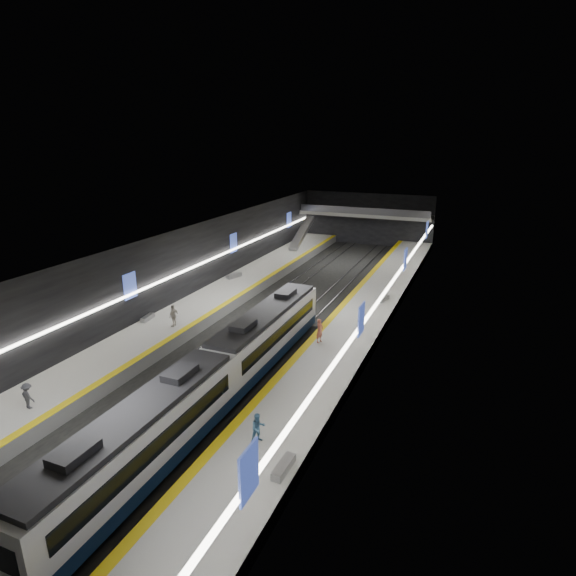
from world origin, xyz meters
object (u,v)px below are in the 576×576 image
at_px(train, 216,375).
at_px(passenger_left_b, 28,396).
at_px(passenger_left_a, 174,316).
at_px(passenger_right_a, 320,331).
at_px(bench_left_far, 234,276).
at_px(passenger_right_b, 258,428).
at_px(bench_right_far, 383,299).
at_px(escalator, 302,233).
at_px(bench_left_near, 148,318).
at_px(bench_right_near, 284,467).

height_order(train, passenger_left_b, train).
bearing_deg(passenger_left_a, passenger_right_a, 95.69).
height_order(bench_left_far, passenger_right_a, passenger_right_a).
bearing_deg(passenger_right_b, passenger_left_b, 137.84).
height_order(bench_right_far, passenger_right_a, passenger_right_a).
distance_m(train, passenger_right_a, 10.34).
bearing_deg(escalator, passenger_right_a, -66.64).
relative_size(train, passenger_left_b, 18.43).
relative_size(bench_right_far, passenger_left_a, 0.86).
xyz_separation_m(bench_left_far, bench_right_far, (17.38, -1.38, -0.03)).
relative_size(passenger_right_b, passenger_left_b, 1.02).
relative_size(passenger_left_a, passenger_left_b, 1.19).
xyz_separation_m(escalator, passenger_right_b, (14.71, -44.75, -1.07)).
height_order(train, bench_left_far, train).
xyz_separation_m(bench_left_near, bench_right_far, (18.13, 13.07, 0.00)).
xyz_separation_m(escalator, bench_right_near, (16.89, -46.41, -1.67)).
bearing_deg(bench_left_far, bench_right_near, -39.94).
relative_size(bench_right_near, bench_right_far, 1.12).
distance_m(bench_left_far, passenger_left_a, 14.94).
bearing_deg(bench_right_near, escalator, 111.51).
bearing_deg(escalator, passenger_left_b, -89.25).
bearing_deg(bench_right_near, train, 143.62).
distance_m(bench_right_far, passenger_left_a, 20.19).
bearing_deg(bench_right_far, bench_left_near, -129.50).
bearing_deg(escalator, bench_left_near, -93.50).
distance_m(train, passenger_left_b, 11.15).
xyz_separation_m(train, bench_left_near, (-12.00, 8.37, -0.99)).
height_order(bench_left_far, passenger_left_b, passenger_left_b).
bearing_deg(bench_left_near, passenger_right_a, -1.99).
bearing_deg(passenger_right_a, escalator, 41.73).
distance_m(bench_right_far, passenger_right_b, 25.19).
xyz_separation_m(bench_left_far, passenger_right_a, (14.79, -13.10, 0.73)).
bearing_deg(passenger_left_b, train, -138.80).
height_order(bench_left_near, passenger_left_b, passenger_left_b).
bearing_deg(bench_right_near, passenger_right_a, 104.05).
bearing_deg(passenger_left_b, bench_left_near, -71.12).
distance_m(passenger_right_b, passenger_left_b, 14.28).
xyz_separation_m(bench_right_far, passenger_right_b, (-1.42, -25.14, 0.63)).
bearing_deg(bench_left_far, passenger_right_a, -24.24).
xyz_separation_m(train, bench_right_near, (6.89, -5.36, -0.97)).
relative_size(train, bench_right_far, 17.94).
distance_m(bench_right_near, bench_right_far, 26.81).
relative_size(train, passenger_left_a, 15.51).
relative_size(train, bench_right_near, 16.02).
bearing_deg(train, bench_right_far, 74.04).
bearing_deg(passenger_left_a, passenger_right_b, 47.52).
distance_m(bench_left_near, passenger_right_b, 20.63).
height_order(bench_left_near, bench_right_near, bench_right_near).
relative_size(escalator, bench_right_far, 4.78).
distance_m(train, bench_left_near, 14.66).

